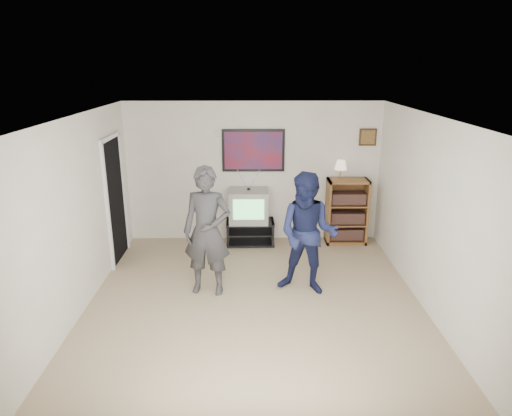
{
  "coord_description": "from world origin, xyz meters",
  "views": [
    {
      "loc": [
        -0.04,
        -5.44,
        3.11
      ],
      "look_at": [
        0.03,
        0.72,
        1.15
      ],
      "focal_mm": 32.0,
      "sensor_mm": 36.0,
      "label": 1
    }
  ],
  "objects_px": {
    "media_stand": "(250,232)",
    "bookshelf": "(347,211)",
    "person_short": "(308,234)",
    "crt_television": "(249,206)",
    "person_tall": "(207,231)"
  },
  "relations": [
    {
      "from": "bookshelf",
      "to": "person_tall",
      "type": "distance_m",
      "value": 2.99
    },
    {
      "from": "crt_television",
      "to": "person_tall",
      "type": "height_order",
      "value": "person_tall"
    },
    {
      "from": "crt_television",
      "to": "person_short",
      "type": "distance_m",
      "value": 2.0
    },
    {
      "from": "person_short",
      "to": "media_stand",
      "type": "bearing_deg",
      "value": 132.23
    },
    {
      "from": "bookshelf",
      "to": "person_short",
      "type": "distance_m",
      "value": 2.1
    },
    {
      "from": "crt_television",
      "to": "media_stand",
      "type": "bearing_deg",
      "value": 0.19
    },
    {
      "from": "bookshelf",
      "to": "person_short",
      "type": "relative_size",
      "value": 0.67
    },
    {
      "from": "media_stand",
      "to": "person_tall",
      "type": "distance_m",
      "value": 2.03
    },
    {
      "from": "person_short",
      "to": "crt_television",
      "type": "bearing_deg",
      "value": 132.89
    },
    {
      "from": "crt_television",
      "to": "person_short",
      "type": "relative_size",
      "value": 0.39
    },
    {
      "from": "media_stand",
      "to": "bookshelf",
      "type": "relative_size",
      "value": 0.74
    },
    {
      "from": "media_stand",
      "to": "person_short",
      "type": "height_order",
      "value": "person_short"
    },
    {
      "from": "crt_television",
      "to": "bookshelf",
      "type": "height_order",
      "value": "bookshelf"
    },
    {
      "from": "bookshelf",
      "to": "person_short",
      "type": "bearing_deg",
      "value": -116.48
    },
    {
      "from": "person_tall",
      "to": "media_stand",
      "type": "bearing_deg",
      "value": 80.39
    }
  ]
}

